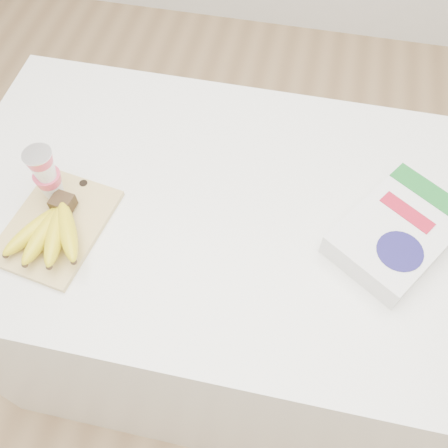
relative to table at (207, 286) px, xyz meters
name	(u,v)px	position (x,y,z in m)	size (l,w,h in m)	color
room	(192,57)	(0.00, 0.00, 0.89)	(4.00, 4.00, 4.00)	tan
table	(207,286)	(0.00, 0.00, 0.00)	(1.24, 0.82, 0.93)	white
cutting_board	(57,226)	(-0.31, -0.14, 0.47)	(0.20, 0.28, 0.01)	#D2B673
bananas	(51,230)	(-0.30, -0.17, 0.50)	(0.20, 0.20, 0.07)	#382816
yogurt_stack	(46,174)	(-0.34, -0.06, 0.56)	(0.07, 0.07, 0.15)	white
cereal_box	(397,232)	(0.45, -0.01, 0.50)	(0.33, 0.35, 0.06)	white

